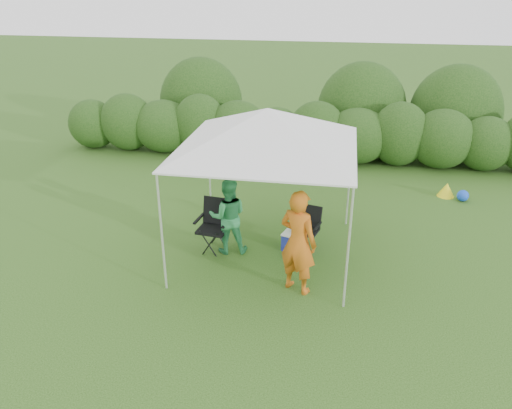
% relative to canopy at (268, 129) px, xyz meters
% --- Properties ---
extents(ground, '(70.00, 70.00, 0.00)m').
position_rel_canopy_xyz_m(ground, '(0.00, -0.50, -2.46)').
color(ground, '#37611E').
extents(hedge, '(14.11, 1.53, 1.80)m').
position_rel_canopy_xyz_m(hedge, '(0.03, 5.50, -1.64)').
color(hedge, '#274A17').
rests_on(hedge, ground).
extents(canopy, '(3.10, 3.10, 2.83)m').
position_rel_canopy_xyz_m(canopy, '(0.00, 0.00, 0.00)').
color(canopy, silver).
rests_on(canopy, ground).
extents(chair_right, '(0.59, 0.56, 0.82)m').
position_rel_canopy_xyz_m(chair_right, '(0.75, 0.41, -2.00)').
color(chair_right, black).
rests_on(chair_right, ground).
extents(chair_left, '(0.68, 0.62, 1.00)m').
position_rel_canopy_xyz_m(chair_left, '(-1.02, 0.02, -1.89)').
color(chair_left, black).
rests_on(chair_left, ground).
extents(man, '(0.79, 0.69, 1.83)m').
position_rel_canopy_xyz_m(man, '(0.70, -1.14, -1.55)').
color(man, '#CE6317').
rests_on(man, ground).
extents(woman, '(0.83, 0.72, 1.49)m').
position_rel_canopy_xyz_m(woman, '(-0.73, -0.06, -1.72)').
color(woman, '#2C894C').
rests_on(woman, ground).
extents(cooler, '(0.50, 0.43, 0.36)m').
position_rel_canopy_xyz_m(cooler, '(0.51, 0.18, -2.28)').
color(cooler, '#222C9C').
rests_on(cooler, ground).
extents(bottle, '(0.06, 0.06, 0.22)m').
position_rel_canopy_xyz_m(bottle, '(0.57, 0.14, -1.99)').
color(bottle, '#592D0C').
rests_on(bottle, cooler).
extents(lawn_toy, '(0.68, 0.57, 0.34)m').
position_rel_canopy_xyz_m(lawn_toy, '(3.96, 3.38, -2.30)').
color(lawn_toy, yellow).
rests_on(lawn_toy, ground).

